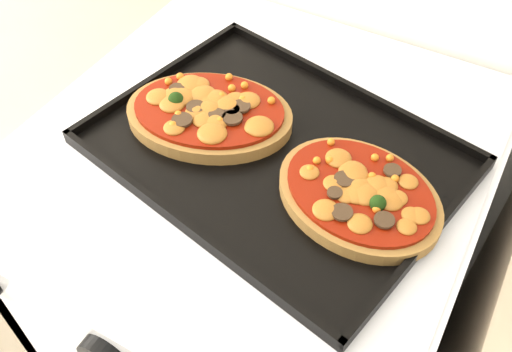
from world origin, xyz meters
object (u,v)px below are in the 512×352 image
Objects in this scene: pizza_left at (209,113)px; pizza_right at (359,193)px; baking_tray at (275,149)px; stove at (259,303)px.

pizza_right is (0.23, -0.03, -0.00)m from pizza_left.
pizza_right reaches higher than baking_tray.
pizza_right is (0.16, -0.05, 0.48)m from stove.
baking_tray is (0.03, -0.02, 0.47)m from stove.
pizza_left is at bearing -170.84° from baking_tray.
baking_tray is 0.10m from pizza_left.
pizza_left reaches higher than stove.
pizza_left reaches higher than baking_tray.
baking_tray is at bearing 168.22° from pizza_right.
baking_tray is 0.13m from pizza_right.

